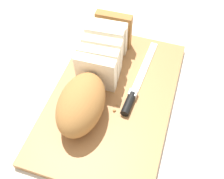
% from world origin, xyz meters
% --- Properties ---
extents(ground_plane, '(3.00, 3.00, 0.00)m').
position_xyz_m(ground_plane, '(0.00, 0.00, 0.00)').
color(ground_plane, beige).
extents(cutting_board, '(0.49, 0.32, 0.02)m').
position_xyz_m(cutting_board, '(0.00, 0.00, 0.01)').
color(cutting_board, '#9E6B3D').
rests_on(cutting_board, ground_plane).
extents(bread_loaf, '(0.37, 0.12, 0.11)m').
position_xyz_m(bread_loaf, '(0.01, 0.05, 0.07)').
color(bread_loaf, '#996633').
rests_on(bread_loaf, cutting_board).
extents(bread_knife, '(0.27, 0.03, 0.02)m').
position_xyz_m(bread_knife, '(0.02, -0.05, 0.03)').
color(bread_knife, silver).
rests_on(bread_knife, cutting_board).
extents(crumb_near_knife, '(0.01, 0.01, 0.01)m').
position_xyz_m(crumb_near_knife, '(-0.04, -0.02, 0.02)').
color(crumb_near_knife, '#A8753D').
rests_on(crumb_near_knife, cutting_board).
extents(crumb_near_loaf, '(0.01, 0.01, 0.01)m').
position_xyz_m(crumb_near_loaf, '(-0.01, 0.04, 0.02)').
color(crumb_near_loaf, '#A8753D').
rests_on(crumb_near_loaf, cutting_board).
extents(crumb_stray_left, '(0.00, 0.00, 0.00)m').
position_xyz_m(crumb_stray_left, '(-0.04, -0.02, 0.02)').
color(crumb_stray_left, '#A8753D').
rests_on(crumb_stray_left, cutting_board).
extents(crumb_stray_right, '(0.00, 0.00, 0.00)m').
position_xyz_m(crumb_stray_right, '(-0.02, -0.02, 0.02)').
color(crumb_stray_right, '#A8753D').
rests_on(crumb_stray_right, cutting_board).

